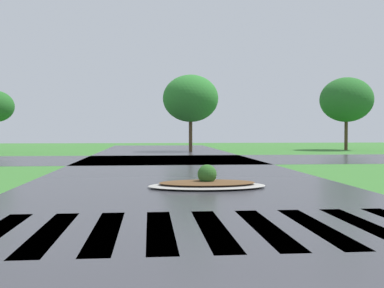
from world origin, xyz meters
TOP-DOWN VIEW (x-y plane):
  - asphalt_roadway at (0.00, 10.00)m, footprint 9.95×80.00m
  - asphalt_cross_road at (0.00, 24.07)m, footprint 90.00×8.96m
  - crosswalk_stripes at (0.00, 5.22)m, footprint 7.65×3.37m
  - median_island at (0.59, 10.80)m, footprint 3.44×1.89m
  - background_treeline at (1.20, 35.10)m, footprint 46.42×6.23m

SIDE VIEW (x-z plane):
  - asphalt_roadway at x=0.00m, z-range 0.00..0.01m
  - asphalt_cross_road at x=0.00m, z-range 0.00..0.01m
  - crosswalk_stripes at x=0.00m, z-range 0.00..0.01m
  - median_island at x=0.59m, z-range -0.21..0.47m
  - background_treeline at x=1.20m, z-range 1.06..7.30m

